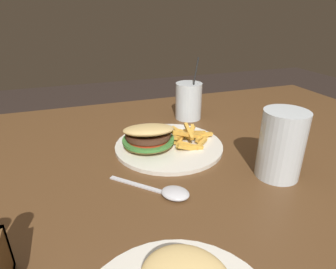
# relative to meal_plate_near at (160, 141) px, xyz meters

# --- Properties ---
(dining_table) EXTENTS (1.56, 1.19, 0.74)m
(dining_table) POSITION_rel_meal_plate_near_xyz_m (-0.03, 0.16, -0.12)
(dining_table) COLOR brown
(dining_table) RESTS_ON ground_plane
(meal_plate_near) EXTENTS (0.28, 0.28, 0.09)m
(meal_plate_near) POSITION_rel_meal_plate_near_xyz_m (0.00, 0.00, 0.00)
(meal_plate_near) COLOR silver
(meal_plate_near) RESTS_ON dining_table
(beer_glass) EXTENTS (0.09, 0.09, 0.15)m
(beer_glass) POSITION_rel_meal_plate_near_xyz_m (-0.21, 0.20, 0.05)
(beer_glass) COLOR silver
(beer_glass) RESTS_ON dining_table
(juice_glass) EXTENTS (0.09, 0.09, 0.20)m
(juice_glass) POSITION_rel_meal_plate_near_xyz_m (-0.16, -0.19, 0.03)
(juice_glass) COLOR silver
(juice_glass) RESTS_ON dining_table
(spoon) EXTENTS (0.15, 0.15, 0.02)m
(spoon) POSITION_rel_meal_plate_near_xyz_m (0.04, 0.20, -0.02)
(spoon) COLOR silver
(spoon) RESTS_ON dining_table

